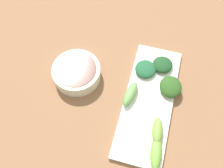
# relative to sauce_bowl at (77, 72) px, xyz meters

# --- Properties ---
(tabletop) EXTENTS (2.10, 2.10, 0.02)m
(tabletop) POSITION_rel_sauce_bowl_xyz_m (0.12, -0.03, -0.03)
(tabletop) COLOR #885D41
(tabletop) RESTS_ON ground
(sauce_bowl) EXTENTS (0.14, 0.14, 0.04)m
(sauce_bowl) POSITION_rel_sauce_bowl_xyz_m (0.00, 0.00, 0.00)
(sauce_bowl) COLOR silver
(sauce_bowl) RESTS_ON tabletop
(serving_plate) EXTENTS (0.13, 0.36, 0.01)m
(serving_plate) POSITION_rel_sauce_bowl_xyz_m (0.22, -0.03, -0.02)
(serving_plate) COLOR white
(serving_plate) RESTS_ON tabletop
(broccoli_stalk_0) EXTENTS (0.04, 0.08, 0.03)m
(broccoli_stalk_0) POSITION_rel_sauce_bowl_xyz_m (0.17, -0.03, 0.00)
(broccoli_stalk_0) COLOR #68A155
(broccoli_stalk_0) RESTS_ON serving_plate
(broccoli_leafy_1) EXTENTS (0.07, 0.07, 0.02)m
(broccoli_leafy_1) POSITION_rel_sauce_bowl_xyz_m (0.24, 0.09, -0.00)
(broccoli_leafy_1) COLOR #1A4522
(broccoli_leafy_1) RESTS_ON serving_plate
(broccoli_leafy_2) EXTENTS (0.07, 0.07, 0.02)m
(broccoli_leafy_2) POSITION_rel_sauce_bowl_xyz_m (0.19, 0.06, -0.00)
(broccoli_leafy_2) COLOR #1F5834
(broccoli_leafy_2) RESTS_ON serving_plate
(broccoli_stalk_3) EXTENTS (0.04, 0.08, 0.03)m
(broccoli_stalk_3) POSITION_rel_sauce_bowl_xyz_m (0.26, -0.11, 0.00)
(broccoli_stalk_3) COLOR #779E44
(broccoli_stalk_3) RESTS_ON serving_plate
(broccoli_leafy_4) EXTENTS (0.08, 0.08, 0.03)m
(broccoli_leafy_4) POSITION_rel_sauce_bowl_xyz_m (0.27, 0.02, 0.00)
(broccoli_leafy_4) COLOR #29511D
(broccoli_leafy_4) RESTS_ON serving_plate
(broccoli_stalk_5) EXTENTS (0.04, 0.09, 0.02)m
(broccoli_stalk_5) POSITION_rel_sauce_bowl_xyz_m (0.27, -0.17, -0.00)
(broccoli_stalk_5) COLOR #6EA13F
(broccoli_stalk_5) RESTS_ON serving_plate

